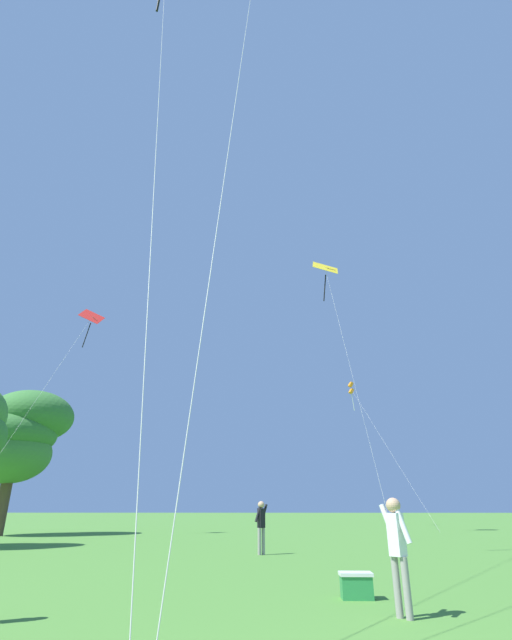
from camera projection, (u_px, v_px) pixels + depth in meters
The scene contains 7 objects.
kite_red_high at pixel (88, 325), 32.26m from camera, with size 3.09×7.86×14.94m.
kite_orange_box at pixel (352, 390), 47.75m from camera, with size 3.64×12.22×13.84m.
kite_yellow_diamond at pixel (326, 276), 36.82m from camera, with size 2.62×8.30×20.47m.
person_far_back at pixel (261, 522), 16.80m from camera, with size 0.50×0.43×1.79m.
person_near_tree at pixel (397, 543), 7.25m from camera, with size 0.42×0.47×1.70m.
tree_left_oak at pixel (18, 435), 30.12m from camera, with size 6.21×6.01×8.99m.
picnic_cooler at pixel (356, 585), 8.46m from camera, with size 0.60×0.40×0.44m.
Camera 1 is at (-1.58, -3.07, 1.53)m, focal length 25.77 mm.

